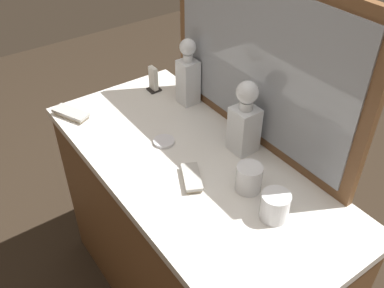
{
  "coord_description": "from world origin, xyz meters",
  "views": [
    {
      "loc": [
        0.91,
        -0.65,
        1.78
      ],
      "look_at": [
        0.0,
        0.0,
        0.9
      ],
      "focal_mm": 40.04,
      "sensor_mm": 36.0,
      "label": 1
    }
  ],
  "objects_px": {
    "crystal_decanter_far_right": "(244,124)",
    "crystal_tumbler_front": "(249,179)",
    "crystal_decanter_far_left": "(188,78)",
    "silver_brush_center": "(192,178)",
    "porcelain_dish": "(164,141)",
    "silver_brush_right": "(71,114)",
    "crystal_tumbler_right": "(275,207)",
    "napkin_holder": "(153,81)"
  },
  "relations": [
    {
      "from": "crystal_decanter_far_right",
      "to": "crystal_tumbler_front",
      "type": "xyz_separation_m",
      "value": [
        0.17,
        -0.12,
        -0.07
      ]
    },
    {
      "from": "crystal_decanter_far_left",
      "to": "crystal_tumbler_front",
      "type": "distance_m",
      "value": 0.56
    },
    {
      "from": "crystal_tumbler_front",
      "to": "silver_brush_center",
      "type": "bearing_deg",
      "value": -136.61
    },
    {
      "from": "crystal_decanter_far_right",
      "to": "porcelain_dish",
      "type": "xyz_separation_m",
      "value": [
        -0.19,
        -0.21,
        -0.1
      ]
    },
    {
      "from": "silver_brush_right",
      "to": "crystal_tumbler_front",
      "type": "bearing_deg",
      "value": 22.5
    },
    {
      "from": "crystal_tumbler_front",
      "to": "porcelain_dish",
      "type": "distance_m",
      "value": 0.37
    },
    {
      "from": "crystal_decanter_far_left",
      "to": "crystal_tumbler_right",
      "type": "distance_m",
      "value": 0.69
    },
    {
      "from": "crystal_decanter_far_right",
      "to": "napkin_holder",
      "type": "distance_m",
      "value": 0.54
    },
    {
      "from": "crystal_tumbler_front",
      "to": "crystal_tumbler_right",
      "type": "bearing_deg",
      "value": -7.64
    },
    {
      "from": "crystal_decanter_far_right",
      "to": "porcelain_dish",
      "type": "relative_size",
      "value": 3.52
    },
    {
      "from": "silver_brush_right",
      "to": "porcelain_dish",
      "type": "xyz_separation_m",
      "value": [
        0.36,
        0.21,
        -0.01
      ]
    },
    {
      "from": "crystal_tumbler_front",
      "to": "silver_brush_right",
      "type": "relative_size",
      "value": 0.56
    },
    {
      "from": "silver_brush_center",
      "to": "porcelain_dish",
      "type": "distance_m",
      "value": 0.23
    },
    {
      "from": "crystal_tumbler_right",
      "to": "silver_brush_center",
      "type": "relative_size",
      "value": 0.63
    },
    {
      "from": "crystal_decanter_far_right",
      "to": "crystal_tumbler_right",
      "type": "relative_size",
      "value": 3.07
    },
    {
      "from": "crystal_decanter_far_right",
      "to": "crystal_decanter_far_left",
      "type": "xyz_separation_m",
      "value": [
        -0.37,
        0.02,
        0.0
      ]
    },
    {
      "from": "crystal_tumbler_front",
      "to": "crystal_decanter_far_left",
      "type": "bearing_deg",
      "value": 165.13
    },
    {
      "from": "crystal_tumbler_right",
      "to": "porcelain_dish",
      "type": "height_order",
      "value": "crystal_tumbler_right"
    },
    {
      "from": "crystal_decanter_far_left",
      "to": "silver_brush_center",
      "type": "xyz_separation_m",
      "value": [
        0.4,
        -0.27,
        -0.1
      ]
    },
    {
      "from": "crystal_tumbler_front",
      "to": "napkin_holder",
      "type": "bearing_deg",
      "value": 173.87
    },
    {
      "from": "silver_brush_right",
      "to": "porcelain_dish",
      "type": "distance_m",
      "value": 0.41
    },
    {
      "from": "crystal_tumbler_front",
      "to": "silver_brush_right",
      "type": "distance_m",
      "value": 0.78
    },
    {
      "from": "crystal_decanter_far_right",
      "to": "napkin_holder",
      "type": "height_order",
      "value": "crystal_decanter_far_right"
    },
    {
      "from": "porcelain_dish",
      "to": "napkin_holder",
      "type": "bearing_deg",
      "value": 154.02
    },
    {
      "from": "crystal_decanter_far_right",
      "to": "silver_brush_right",
      "type": "height_order",
      "value": "crystal_decanter_far_right"
    },
    {
      "from": "silver_brush_center",
      "to": "crystal_decanter_far_left",
      "type": "bearing_deg",
      "value": 146.27
    },
    {
      "from": "silver_brush_right",
      "to": "napkin_holder",
      "type": "relative_size",
      "value": 1.48
    },
    {
      "from": "crystal_decanter_far_left",
      "to": "porcelain_dish",
      "type": "bearing_deg",
      "value": -52.78
    },
    {
      "from": "crystal_decanter_far_left",
      "to": "napkin_holder",
      "type": "height_order",
      "value": "crystal_decanter_far_left"
    },
    {
      "from": "crystal_decanter_far_left",
      "to": "napkin_holder",
      "type": "relative_size",
      "value": 2.54
    },
    {
      "from": "silver_brush_center",
      "to": "silver_brush_right",
      "type": "bearing_deg",
      "value": -163.69
    },
    {
      "from": "crystal_decanter_far_left",
      "to": "porcelain_dish",
      "type": "distance_m",
      "value": 0.31
    },
    {
      "from": "crystal_tumbler_front",
      "to": "porcelain_dish",
      "type": "relative_size",
      "value": 1.17
    },
    {
      "from": "crystal_decanter_far_left",
      "to": "silver_brush_right",
      "type": "relative_size",
      "value": 1.71
    },
    {
      "from": "silver_brush_right",
      "to": "porcelain_dish",
      "type": "relative_size",
      "value": 2.1
    },
    {
      "from": "crystal_decanter_far_left",
      "to": "silver_brush_center",
      "type": "height_order",
      "value": "crystal_decanter_far_left"
    },
    {
      "from": "crystal_tumbler_right",
      "to": "crystal_decanter_far_right",
      "type": "bearing_deg",
      "value": 155.42
    },
    {
      "from": "silver_brush_center",
      "to": "napkin_holder",
      "type": "distance_m",
      "value": 0.6
    },
    {
      "from": "crystal_decanter_far_left",
      "to": "crystal_tumbler_right",
      "type": "height_order",
      "value": "crystal_decanter_far_left"
    },
    {
      "from": "crystal_decanter_far_right",
      "to": "silver_brush_center",
      "type": "xyz_separation_m",
      "value": [
        0.03,
        -0.25,
        -0.1
      ]
    },
    {
      "from": "silver_brush_center",
      "to": "crystal_tumbler_right",
      "type": "bearing_deg",
      "value": 21.94
    },
    {
      "from": "silver_brush_center",
      "to": "napkin_holder",
      "type": "relative_size",
      "value": 1.29
    }
  ]
}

